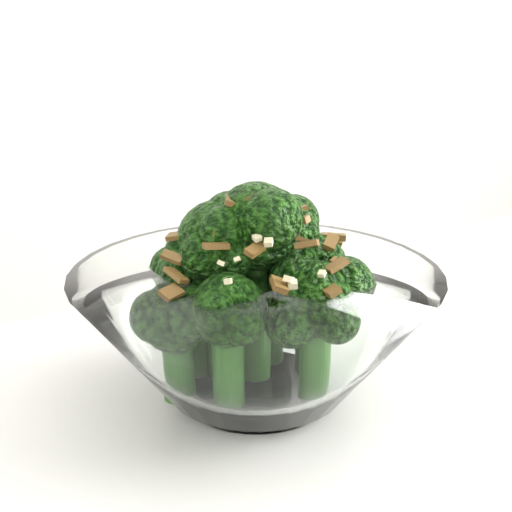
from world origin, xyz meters
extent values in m
cylinder|color=white|center=(-0.10, 0.27, 0.75)|extent=(0.10, 0.10, 0.01)
cylinder|color=#235616|center=(-0.13, 0.24, 0.79)|extent=(0.02, 0.02, 0.06)
sphere|color=#1E510F|center=(-0.13, 0.24, 0.83)|extent=(0.05, 0.05, 0.05)
cylinder|color=#235616|center=(-0.09, 0.29, 0.81)|extent=(0.02, 0.02, 0.09)
sphere|color=#1E510F|center=(-0.09, 0.29, 0.86)|extent=(0.05, 0.05, 0.05)
cylinder|color=#235616|center=(-0.06, 0.27, 0.80)|extent=(0.02, 0.02, 0.07)
sphere|color=#1E510F|center=(-0.06, 0.27, 0.84)|extent=(0.05, 0.05, 0.05)
cylinder|color=#235616|center=(-0.07, 0.23, 0.79)|extent=(0.02, 0.02, 0.06)
sphere|color=#1E510F|center=(-0.07, 0.23, 0.83)|extent=(0.05, 0.05, 0.05)
cylinder|color=#235616|center=(-0.13, 0.28, 0.81)|extent=(0.02, 0.02, 0.08)
sphere|color=#1E510F|center=(-0.13, 0.28, 0.86)|extent=(0.06, 0.06, 0.06)
cylinder|color=#235616|center=(-0.10, 0.32, 0.79)|extent=(0.02, 0.02, 0.05)
sphere|color=#1E510F|center=(-0.10, 0.32, 0.82)|extent=(0.05, 0.05, 0.05)
cylinder|color=#235616|center=(-0.14, 0.29, 0.79)|extent=(0.02, 0.02, 0.06)
sphere|color=#1E510F|center=(-0.14, 0.29, 0.84)|extent=(0.05, 0.05, 0.05)
cylinder|color=#235616|center=(-0.10, 0.27, 0.81)|extent=(0.02, 0.02, 0.10)
sphere|color=#1E510F|center=(-0.10, 0.27, 0.87)|extent=(0.06, 0.06, 0.06)
cylinder|color=#235616|center=(-0.16, 0.26, 0.79)|extent=(0.02, 0.02, 0.05)
sphere|color=#1E510F|center=(-0.16, 0.26, 0.82)|extent=(0.05, 0.05, 0.05)
cylinder|color=#235616|center=(-0.05, 0.30, 0.79)|extent=(0.02, 0.02, 0.05)
sphere|color=#1E510F|center=(-0.05, 0.30, 0.82)|extent=(0.05, 0.05, 0.05)
cube|color=brown|center=(-0.11, 0.26, 0.90)|extent=(0.01, 0.01, 0.01)
cube|color=brown|center=(-0.11, 0.34, 0.85)|extent=(0.02, 0.01, 0.01)
cube|color=brown|center=(-0.06, 0.28, 0.87)|extent=(0.01, 0.02, 0.01)
cube|color=brown|center=(-0.16, 0.24, 0.85)|extent=(0.02, 0.02, 0.01)
cube|color=brown|center=(-0.07, 0.32, 0.85)|extent=(0.02, 0.02, 0.01)
cube|color=brown|center=(-0.13, 0.26, 0.88)|extent=(0.01, 0.02, 0.01)
cube|color=brown|center=(-0.05, 0.32, 0.85)|extent=(0.02, 0.01, 0.01)
cube|color=brown|center=(-0.08, 0.24, 0.87)|extent=(0.02, 0.01, 0.01)
cube|color=brown|center=(-0.04, 0.29, 0.85)|extent=(0.02, 0.01, 0.01)
cube|color=brown|center=(-0.08, 0.25, 0.88)|extent=(0.02, 0.02, 0.01)
cube|color=brown|center=(-0.12, 0.26, 0.89)|extent=(0.01, 0.02, 0.01)
cube|color=brown|center=(-0.16, 0.25, 0.85)|extent=(0.02, 0.02, 0.01)
cube|color=brown|center=(-0.09, 0.34, 0.85)|extent=(0.01, 0.02, 0.01)
cube|color=brown|center=(-0.08, 0.29, 0.88)|extent=(0.02, 0.02, 0.00)
cube|color=brown|center=(-0.06, 0.25, 0.87)|extent=(0.01, 0.01, 0.01)
cube|color=brown|center=(-0.11, 0.21, 0.86)|extent=(0.01, 0.02, 0.01)
cube|color=brown|center=(-0.14, 0.24, 0.87)|extent=(0.02, 0.01, 0.01)
cube|color=brown|center=(-0.08, 0.23, 0.87)|extent=(0.02, 0.02, 0.01)
cube|color=brown|center=(-0.07, 0.32, 0.86)|extent=(0.02, 0.01, 0.01)
cube|color=brown|center=(-0.12, 0.28, 0.88)|extent=(0.02, 0.02, 0.01)
cube|color=brown|center=(-0.15, 0.28, 0.87)|extent=(0.02, 0.01, 0.01)
cube|color=brown|center=(-0.10, 0.29, 0.88)|extent=(0.02, 0.01, 0.00)
cube|color=brown|center=(-0.07, 0.21, 0.85)|extent=(0.01, 0.02, 0.01)
cube|color=brown|center=(-0.06, 0.23, 0.86)|extent=(0.02, 0.02, 0.01)
cube|color=brown|center=(-0.05, 0.27, 0.86)|extent=(0.02, 0.01, 0.01)
cube|color=brown|center=(-0.09, 0.26, 0.89)|extent=(0.02, 0.02, 0.01)
cube|color=brown|center=(-0.11, 0.23, 0.87)|extent=(0.02, 0.02, 0.01)
cube|color=brown|center=(-0.05, 0.27, 0.86)|extent=(0.02, 0.02, 0.01)
cube|color=brown|center=(-0.07, 0.22, 0.86)|extent=(0.02, 0.01, 0.01)
cube|color=brown|center=(-0.12, 0.27, 0.89)|extent=(0.01, 0.02, 0.01)
cube|color=brown|center=(-0.08, 0.27, 0.89)|extent=(0.01, 0.01, 0.01)
cube|color=brown|center=(-0.08, 0.27, 0.88)|extent=(0.01, 0.01, 0.01)
cube|color=brown|center=(-0.13, 0.33, 0.85)|extent=(0.01, 0.02, 0.01)
cube|color=brown|center=(-0.10, 0.31, 0.87)|extent=(0.02, 0.02, 0.01)
cube|color=brown|center=(-0.16, 0.26, 0.86)|extent=(0.02, 0.01, 0.01)
cube|color=beige|center=(-0.13, 0.27, 0.88)|extent=(0.01, 0.01, 0.00)
cube|color=beige|center=(-0.09, 0.27, 0.89)|extent=(0.01, 0.01, 0.00)
cube|color=beige|center=(-0.16, 0.27, 0.86)|extent=(0.01, 0.01, 0.00)
cube|color=beige|center=(-0.09, 0.24, 0.88)|extent=(0.01, 0.01, 0.01)
cube|color=beige|center=(-0.11, 0.23, 0.88)|extent=(0.01, 0.01, 0.01)
cube|color=beige|center=(-0.10, 0.21, 0.86)|extent=(0.01, 0.01, 0.01)
cube|color=beige|center=(-0.11, 0.32, 0.86)|extent=(0.00, 0.01, 0.00)
cube|color=beige|center=(-0.12, 0.29, 0.88)|extent=(0.00, 0.00, 0.00)
cube|color=beige|center=(-0.15, 0.26, 0.87)|extent=(0.01, 0.01, 0.01)
cube|color=beige|center=(-0.08, 0.30, 0.87)|extent=(0.01, 0.01, 0.01)
cube|color=beige|center=(-0.13, 0.27, 0.88)|extent=(0.01, 0.01, 0.00)
cube|color=beige|center=(-0.13, 0.22, 0.86)|extent=(0.01, 0.01, 0.00)
cube|color=beige|center=(-0.11, 0.23, 0.88)|extent=(0.01, 0.01, 0.01)
cube|color=beige|center=(-0.13, 0.23, 0.87)|extent=(0.01, 0.01, 0.00)
cube|color=beige|center=(-0.14, 0.26, 0.88)|extent=(0.01, 0.01, 0.00)
cube|color=beige|center=(-0.10, 0.31, 0.87)|extent=(0.01, 0.01, 0.00)
cube|color=beige|center=(-0.08, 0.29, 0.88)|extent=(0.01, 0.01, 0.01)
cube|color=beige|center=(-0.09, 0.24, 0.88)|extent=(0.01, 0.01, 0.00)
cube|color=beige|center=(-0.10, 0.21, 0.86)|extent=(0.01, 0.01, 0.01)
cube|color=beige|center=(-0.08, 0.21, 0.86)|extent=(0.01, 0.01, 0.00)
cube|color=beige|center=(-0.10, 0.27, 0.90)|extent=(0.01, 0.01, 0.00)
cube|color=beige|center=(-0.14, 0.23, 0.87)|extent=(0.01, 0.01, 0.01)
cube|color=beige|center=(-0.13, 0.32, 0.86)|extent=(0.01, 0.01, 0.01)
cube|color=beige|center=(-0.11, 0.28, 0.89)|extent=(0.00, 0.01, 0.00)
cube|color=beige|center=(-0.11, 0.26, 0.90)|extent=(0.01, 0.01, 0.01)
cube|color=beige|center=(-0.14, 0.29, 0.87)|extent=(0.01, 0.01, 0.01)
cube|color=beige|center=(-0.07, 0.29, 0.87)|extent=(0.01, 0.01, 0.01)
cube|color=beige|center=(-0.13, 0.28, 0.88)|extent=(0.01, 0.01, 0.00)
cube|color=beige|center=(-0.08, 0.31, 0.87)|extent=(0.01, 0.01, 0.00)
cube|color=beige|center=(-0.11, 0.24, 0.88)|extent=(0.01, 0.01, 0.00)
cube|color=beige|center=(-0.09, 0.33, 0.86)|extent=(0.01, 0.01, 0.01)
camera|label=1|loc=(-0.23, -0.16, 1.00)|focal=50.00mm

